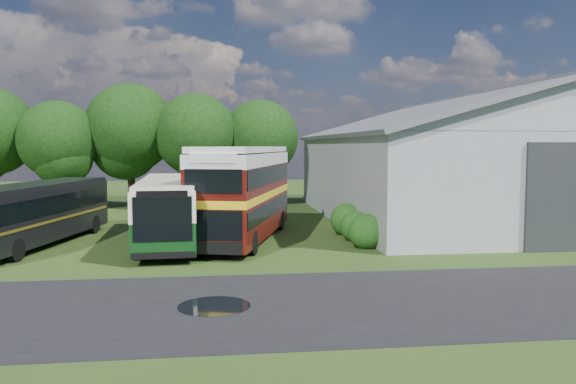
{
  "coord_description": "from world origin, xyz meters",
  "views": [
    {
      "loc": [
        -1.34,
        -19.66,
        4.83
      ],
      "look_at": [
        2.12,
        8.0,
        2.53
      ],
      "focal_mm": 35.0,
      "sensor_mm": 36.0,
      "label": 1
    }
  ],
  "objects": [
    {
      "name": "ground",
      "position": [
        0.0,
        0.0,
        0.0
      ],
      "size": [
        120.0,
        120.0,
        0.0
      ],
      "primitive_type": "plane",
      "color": "#223C13",
      "rests_on": "ground"
    },
    {
      "name": "asphalt_road",
      "position": [
        3.0,
        -3.0,
        0.0
      ],
      "size": [
        60.0,
        8.0,
        0.02
      ],
      "primitive_type": "cube",
      "color": "black",
      "rests_on": "ground"
    },
    {
      "name": "puddle",
      "position": [
        -1.5,
        -3.0,
        0.0
      ],
      "size": [
        2.2,
        2.2,
        0.01
      ],
      "primitive_type": "cylinder",
      "color": "black",
      "rests_on": "ground"
    },
    {
      "name": "storage_shed",
      "position": [
        15.0,
        15.98,
        4.17
      ],
      "size": [
        18.8,
        24.8,
        8.15
      ],
      "color": "gray",
      "rests_on": "ground"
    },
    {
      "name": "tree_left_b",
      "position": [
        -13.0,
        23.5,
        5.25
      ],
      "size": [
        5.78,
        5.78,
        8.16
      ],
      "color": "black",
      "rests_on": "ground"
    },
    {
      "name": "tree_mid",
      "position": [
        -8.0,
        24.8,
        6.18
      ],
      "size": [
        6.8,
        6.8,
        9.6
      ],
      "color": "black",
      "rests_on": "ground"
    },
    {
      "name": "tree_right_a",
      "position": [
        -3.0,
        23.8,
        5.69
      ],
      "size": [
        6.26,
        6.26,
        8.83
      ],
      "color": "black",
      "rests_on": "ground"
    },
    {
      "name": "tree_right_b",
      "position": [
        2.0,
        24.6,
        5.44
      ],
      "size": [
        5.98,
        5.98,
        8.45
      ],
      "color": "black",
      "rests_on": "ground"
    },
    {
      "name": "shrub_front",
      "position": [
        5.6,
        6.0,
        0.0
      ],
      "size": [
        1.7,
        1.7,
        1.7
      ],
      "primitive_type": "sphere",
      "color": "#194714",
      "rests_on": "ground"
    },
    {
      "name": "shrub_mid",
      "position": [
        5.6,
        8.0,
        0.0
      ],
      "size": [
        1.6,
        1.6,
        1.6
      ],
      "primitive_type": "sphere",
      "color": "#194714",
      "rests_on": "ground"
    },
    {
      "name": "shrub_back",
      "position": [
        5.6,
        10.0,
        0.0
      ],
      "size": [
        1.8,
        1.8,
        1.8
      ],
      "primitive_type": "sphere",
      "color": "#194714",
      "rests_on": "ground"
    },
    {
      "name": "bus_green_single",
      "position": [
        -3.83,
        8.6,
        1.7
      ],
      "size": [
        3.25,
        11.7,
        3.2
      ],
      "rotation": [
        0.0,
        0.0,
        0.05
      ],
      "color": "black",
      "rests_on": "ground"
    },
    {
      "name": "bus_maroon_double",
      "position": [
        -0.04,
        8.88,
        2.39
      ],
      "size": [
        5.76,
        11.49,
        4.79
      ],
      "rotation": [
        0.0,
        0.0,
        -0.28
      ],
      "color": "black",
      "rests_on": "ground"
    },
    {
      "name": "bus_dark_single",
      "position": [
        -10.06,
        8.7,
        1.61
      ],
      "size": [
        4.7,
        11.24,
        3.02
      ],
      "rotation": [
        0.0,
        0.0,
        -0.2
      ],
      "color": "black",
      "rests_on": "ground"
    }
  ]
}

